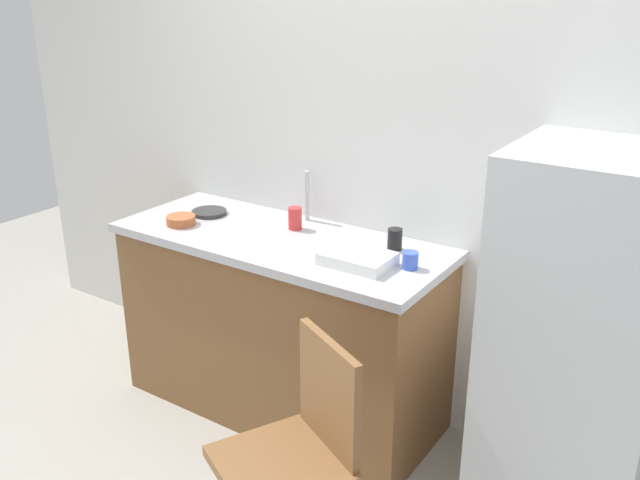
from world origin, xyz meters
name	(u,v)px	position (x,y,z in m)	size (l,w,h in m)	color
back_wall	(391,149)	(0.00, 1.00, 1.27)	(4.80, 0.10, 2.55)	silver
cabinet_base	(282,328)	(-0.36, 0.65, 0.43)	(1.52, 0.60, 0.86)	brown
countertop	(280,240)	(-0.36, 0.65, 0.88)	(1.56, 0.64, 0.04)	#B7B7BC
faucet	(307,196)	(-0.38, 0.90, 1.02)	(0.02, 0.02, 0.24)	#B7B7BC
refrigerator	(576,349)	(0.96, 0.66, 0.73)	(0.57, 0.58, 1.47)	silver
chair	(297,453)	(0.28, -0.13, 0.50)	(0.54, 0.54, 0.89)	brown
dish_tray	(357,259)	(0.10, 0.56, 0.92)	(0.28, 0.20, 0.05)	white
terracotta_bowl	(181,220)	(-0.84, 0.52, 0.92)	(0.14, 0.14, 0.04)	#B25B33
hotplate	(209,212)	(-0.83, 0.70, 0.91)	(0.17, 0.17, 0.02)	#2D2D2D
cup_red	(295,218)	(-0.36, 0.76, 0.95)	(0.06, 0.06, 0.10)	red
cup_blue	(410,260)	(0.29, 0.64, 0.93)	(0.06, 0.06, 0.07)	blue
cup_black	(395,239)	(0.15, 0.79, 0.94)	(0.06, 0.06, 0.09)	black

